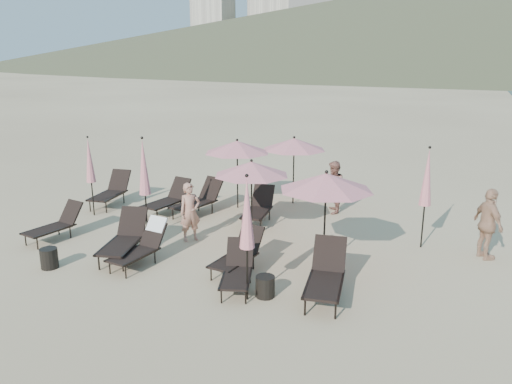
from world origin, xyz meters
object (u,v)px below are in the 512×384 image
at_px(lounger_5, 326,274).
at_px(umbrella_closed_0, 247,214).
at_px(beachgoer_b, 333,187).
at_px(beachgoer_a, 190,212).
at_px(lounger_6, 111,191).
at_px(lounger_9, 259,207).
at_px(umbrella_open_1, 326,182).
at_px(umbrella_closed_3, 144,168).
at_px(lounger_3, 237,269).
at_px(lounger_4, 239,253).
at_px(umbrella_open_2, 237,147).
at_px(umbrella_open_3, 294,144).
at_px(lounger_8, 199,199).
at_px(umbrella_closed_2, 90,161).
at_px(beachgoer_c, 488,224).
at_px(lounger_2, 142,245).
at_px(lounger_1, 124,238).
at_px(side_table_0, 49,258).
at_px(side_table_1, 265,286).
at_px(lounger_0, 56,224).
at_px(lounger_7, 168,198).
at_px(umbrella_open_0, 251,168).
at_px(umbrella_closed_1, 427,178).

xyz_separation_m(lounger_5, umbrella_closed_0, (-1.42, -0.73, 1.33)).
xyz_separation_m(lounger_5, beachgoer_b, (-1.30, 5.64, 0.33)).
bearing_deg(beachgoer_b, beachgoer_a, -54.11).
relative_size(lounger_6, lounger_9, 1.06).
distance_m(umbrella_open_1, umbrella_closed_3, 5.02).
bearing_deg(lounger_6, lounger_3, -40.38).
height_order(lounger_4, umbrella_open_2, umbrella_open_2).
bearing_deg(umbrella_open_3, umbrella_closed_0, -78.75).
bearing_deg(lounger_8, umbrella_closed_2, -141.53).
distance_m(umbrella_open_2, beachgoer_c, 7.56).
distance_m(lounger_2, beachgoer_c, 8.26).
relative_size(lounger_1, lounger_4, 1.18).
xyz_separation_m(lounger_6, side_table_0, (1.98, -4.73, -0.25)).
xyz_separation_m(side_table_1, beachgoer_b, (-0.17, 6.11, 0.60)).
bearing_deg(side_table_0, lounger_9, 57.26).
relative_size(lounger_4, umbrella_open_1, 0.71).
xyz_separation_m(lounger_0, lounger_9, (4.46, 3.43, 0.03)).
xyz_separation_m(lounger_3, lounger_7, (-4.22, 3.95, 0.05)).
xyz_separation_m(lounger_1, umbrella_open_1, (4.64, 1.29, 1.55)).
bearing_deg(lounger_0, lounger_5, 6.55).
bearing_deg(beachgoer_a, lounger_9, 12.24).
relative_size(lounger_7, beachgoer_b, 1.10).
relative_size(lounger_3, umbrella_open_0, 0.76).
xyz_separation_m(lounger_6, umbrella_open_0, (5.50, -1.05, 1.43)).
height_order(lounger_8, beachgoer_a, beachgoer_a).
xyz_separation_m(lounger_9, umbrella_open_0, (0.33, -1.28, 1.46)).
bearing_deg(umbrella_closed_0, umbrella_closed_2, 153.89).
bearing_deg(lounger_3, umbrella_closed_3, 133.38).
bearing_deg(lounger_3, side_table_1, -31.37).
relative_size(side_table_1, beachgoer_c, 0.25).
bearing_deg(lounger_1, side_table_1, -24.29).
bearing_deg(beachgoer_c, lounger_8, 54.57).
height_order(lounger_0, beachgoer_a, beachgoer_a).
xyz_separation_m(lounger_8, side_table_1, (3.95, -4.34, -0.27)).
height_order(lounger_1, side_table_1, lounger_1).
relative_size(umbrella_closed_0, side_table_0, 5.49).
height_order(lounger_0, lounger_1, lounger_1).
height_order(lounger_1, beachgoer_c, beachgoer_c).
bearing_deg(side_table_0, lounger_0, 129.50).
xyz_separation_m(lounger_7, umbrella_closed_3, (0.59, -2.00, 1.44)).
bearing_deg(umbrella_open_1, umbrella_closed_1, 47.48).
xyz_separation_m(lounger_4, umbrella_closed_1, (3.72, 3.16, 1.41)).
xyz_separation_m(lounger_5, lounger_7, (-6.06, 3.64, -0.03)).
bearing_deg(umbrella_closed_1, lounger_4, -139.59).
height_order(lounger_3, lounger_9, lounger_9).
height_order(beachgoer_a, beachgoer_b, beachgoer_b).
xyz_separation_m(umbrella_open_0, beachgoer_c, (5.80, 0.86, -1.04)).
bearing_deg(lounger_5, umbrella_open_3, 105.80).
bearing_deg(side_table_1, lounger_6, 149.94).
distance_m(umbrella_open_0, umbrella_open_1, 2.59).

